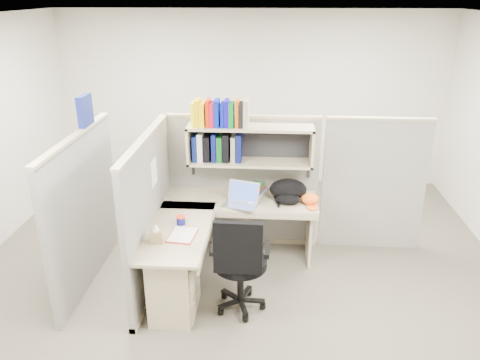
# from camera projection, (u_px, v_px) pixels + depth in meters

# --- Properties ---
(ground) EXTENTS (6.00, 6.00, 0.00)m
(ground) POSITION_uv_depth(u_px,v_px,m) (237.00, 282.00, 5.08)
(ground) COLOR #3C372E
(ground) RESTS_ON ground
(room_shell) EXTENTS (6.00, 6.00, 6.00)m
(room_shell) POSITION_uv_depth(u_px,v_px,m) (236.00, 139.00, 4.47)
(room_shell) COLOR beige
(room_shell) RESTS_ON ground
(cubicle) EXTENTS (3.79, 1.84, 1.95)m
(cubicle) POSITION_uv_depth(u_px,v_px,m) (207.00, 188.00, 5.18)
(cubicle) COLOR slate
(cubicle) RESTS_ON ground
(desk) EXTENTS (1.74, 1.75, 0.73)m
(desk) POSITION_uv_depth(u_px,v_px,m) (194.00, 260.00, 4.68)
(desk) COLOR tan
(desk) RESTS_ON ground
(laptop) EXTENTS (0.44, 0.44, 0.26)m
(laptop) POSITION_uv_depth(u_px,v_px,m) (240.00, 195.00, 5.12)
(laptop) COLOR #B6B6BB
(laptop) RESTS_ON desk
(backpack) EXTENTS (0.45, 0.37, 0.25)m
(backpack) POSITION_uv_depth(u_px,v_px,m) (288.00, 191.00, 5.23)
(backpack) COLOR black
(backpack) RESTS_ON desk
(orange_cap) EXTENTS (0.24, 0.27, 0.11)m
(orange_cap) POSITION_uv_depth(u_px,v_px,m) (310.00, 199.00, 5.21)
(orange_cap) COLOR #F05914
(orange_cap) RESTS_ON desk
(snack_canister) EXTENTS (0.09, 0.09, 0.09)m
(snack_canister) POSITION_uv_depth(u_px,v_px,m) (181.00, 220.00, 4.75)
(snack_canister) COLOR #0F115C
(snack_canister) RESTS_ON desk
(tissue_box) EXTENTS (0.14, 0.14, 0.19)m
(tissue_box) POSITION_uv_depth(u_px,v_px,m) (156.00, 233.00, 4.40)
(tissue_box) COLOR #8E7850
(tissue_box) RESTS_ON desk
(mouse) EXTENTS (0.11, 0.08, 0.04)m
(mouse) POSITION_uv_depth(u_px,v_px,m) (251.00, 203.00, 5.21)
(mouse) COLOR #96B7D4
(mouse) RESTS_ON desk
(paper_cup) EXTENTS (0.08, 0.08, 0.10)m
(paper_cup) POSITION_uv_depth(u_px,v_px,m) (235.00, 189.00, 5.48)
(paper_cup) COLOR white
(paper_cup) RESTS_ON desk
(book_stack) EXTENTS (0.23, 0.27, 0.11)m
(book_stack) POSITION_uv_depth(u_px,v_px,m) (256.00, 189.00, 5.48)
(book_stack) COLOR gray
(book_stack) RESTS_ON desk
(loose_paper) EXTENTS (0.27, 0.34, 0.00)m
(loose_paper) POSITION_uv_depth(u_px,v_px,m) (183.00, 234.00, 4.56)
(loose_paper) COLOR white
(loose_paper) RESTS_ON desk
(task_chair) EXTENTS (0.56, 0.52, 1.08)m
(task_chair) POSITION_uv_depth(u_px,v_px,m) (240.00, 278.00, 4.49)
(task_chair) COLOR black
(task_chair) RESTS_ON ground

